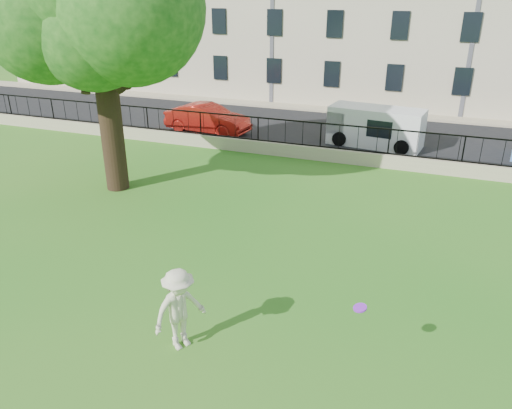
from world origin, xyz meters
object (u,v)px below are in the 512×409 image
at_px(red_sedan, 208,119).
at_px(frisbee, 360,308).
at_px(white_van, 376,127).
at_px(man, 180,309).

bearing_deg(red_sedan, frisbee, -140.27).
bearing_deg(white_van, man, -88.32).
relative_size(red_sedan, white_van, 1.03).
distance_m(frisbee, white_van, 16.44).
height_order(frisbee, red_sedan, frisbee).
relative_size(man, frisbee, 7.06).
bearing_deg(frisbee, man, -171.45).
distance_m(man, white_van, 16.95).
distance_m(frisbee, red_sedan, 18.94).
bearing_deg(white_van, red_sedan, -167.66).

